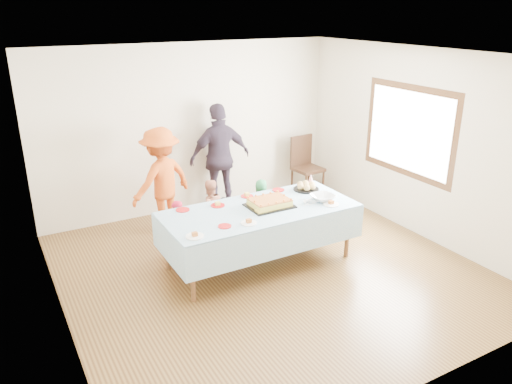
% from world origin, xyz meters
% --- Properties ---
extents(ground, '(5.00, 5.00, 0.00)m').
position_xyz_m(ground, '(0.00, 0.00, 0.00)').
color(ground, '#492D15').
rests_on(ground, ground).
extents(room_walls, '(5.04, 5.04, 2.72)m').
position_xyz_m(room_walls, '(0.05, 0.00, 1.77)').
color(room_walls, beige).
rests_on(room_walls, ground).
extents(party_table, '(2.50, 1.10, 0.78)m').
position_xyz_m(party_table, '(-0.02, 0.21, 0.72)').
color(party_table, brown).
rests_on(party_table, ground).
extents(birthday_cake, '(0.58, 0.44, 0.10)m').
position_xyz_m(birthday_cake, '(0.13, 0.21, 0.83)').
color(birthday_cake, black).
rests_on(birthday_cake, party_table).
extents(rolls_tray, '(0.36, 0.36, 0.11)m').
position_xyz_m(rolls_tray, '(0.90, 0.49, 0.83)').
color(rolls_tray, black).
rests_on(rolls_tray, party_table).
extents(punch_bowl, '(0.31, 0.31, 0.08)m').
position_xyz_m(punch_bowl, '(0.86, 0.05, 0.82)').
color(punch_bowl, silver).
rests_on(punch_bowl, party_table).
extents(party_hat, '(0.11, 0.11, 0.18)m').
position_xyz_m(party_hat, '(1.05, 0.60, 0.87)').
color(party_hat, white).
rests_on(party_hat, party_table).
extents(fork_pile, '(0.24, 0.18, 0.07)m').
position_xyz_m(fork_pile, '(0.64, 0.05, 0.81)').
color(fork_pile, white).
rests_on(fork_pile, party_table).
extents(plate_red_far_a, '(0.18, 0.18, 0.01)m').
position_xyz_m(plate_red_far_a, '(-0.90, 0.64, 0.79)').
color(plate_red_far_a, red).
rests_on(plate_red_far_a, party_table).
extents(plate_red_far_b, '(0.18, 0.18, 0.01)m').
position_xyz_m(plate_red_far_b, '(-0.45, 0.56, 0.79)').
color(plate_red_far_b, red).
rests_on(plate_red_far_b, party_table).
extents(plate_red_far_c, '(0.17, 0.17, 0.01)m').
position_xyz_m(plate_red_far_c, '(0.04, 0.66, 0.79)').
color(plate_red_far_c, red).
rests_on(plate_red_far_c, party_table).
extents(plate_red_far_d, '(0.17, 0.17, 0.01)m').
position_xyz_m(plate_red_far_d, '(0.54, 0.66, 0.79)').
color(plate_red_far_d, red).
rests_on(plate_red_far_d, party_table).
extents(plate_red_near, '(0.16, 0.16, 0.01)m').
position_xyz_m(plate_red_near, '(-0.65, -0.07, 0.79)').
color(plate_red_near, red).
rests_on(plate_red_near, party_table).
extents(plate_white_left, '(0.21, 0.21, 0.01)m').
position_xyz_m(plate_white_left, '(-1.07, -0.16, 0.79)').
color(plate_white_left, white).
rests_on(plate_white_left, party_table).
extents(plate_white_mid, '(0.19, 0.19, 0.01)m').
position_xyz_m(plate_white_mid, '(-0.36, -0.13, 0.79)').
color(plate_white_mid, white).
rests_on(plate_white_mid, party_table).
extents(plate_white_right, '(0.21, 0.21, 0.01)m').
position_xyz_m(plate_white_right, '(0.86, -0.13, 0.79)').
color(plate_white_right, white).
rests_on(plate_white_right, party_table).
extents(dining_chair, '(0.50, 0.50, 1.07)m').
position_xyz_m(dining_chair, '(1.97, 2.07, 0.59)').
color(dining_chair, black).
rests_on(dining_chair, ground).
extents(toddler_left, '(0.33, 0.26, 0.82)m').
position_xyz_m(toddler_left, '(-0.89, 0.90, 0.41)').
color(toddler_left, '#BD1735').
rests_on(toddler_left, ground).
extents(toddler_mid, '(0.43, 0.35, 0.75)m').
position_xyz_m(toddler_mid, '(0.59, 1.23, 0.38)').
color(toddler_mid, '#2A7E47').
rests_on(toddler_mid, ground).
extents(toddler_right, '(0.47, 0.38, 0.91)m').
position_xyz_m(toddler_right, '(-0.28, 1.21, 0.45)').
color(toddler_right, tan).
rests_on(toddler_right, ground).
extents(adult_left, '(1.16, 0.90, 1.58)m').
position_xyz_m(adult_left, '(-0.75, 1.87, 0.79)').
color(adult_left, '#CF5319').
rests_on(adult_left, ground).
extents(adult_right, '(1.05, 0.46, 1.77)m').
position_xyz_m(adult_right, '(0.37, 2.20, 0.89)').
color(adult_right, '#352A3A').
rests_on(adult_right, ground).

